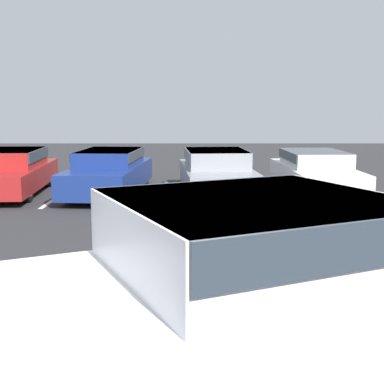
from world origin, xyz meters
The scene contains 10 objects.
ground_plane centered at (0.00, 0.00, 0.00)m, with size 60.00×60.00×0.00m, color #2D2D30.
stall_stripe_b centered at (-3.90, 10.30, 0.00)m, with size 0.12×4.51×0.01m, color white.
stall_stripe_c centered at (-1.08, 10.30, 0.00)m, with size 0.12×4.51×0.01m, color white.
stall_stripe_d centered at (1.73, 10.30, 0.00)m, with size 0.12×4.51×0.01m, color white.
stall_stripe_e centered at (4.55, 10.30, 0.00)m, with size 0.12×4.51×0.01m, color white.
pickup_truck centered at (0.52, -0.41, 0.89)m, with size 6.11×4.35×1.77m.
parked_sedan_a centered at (-5.36, 10.26, 0.66)m, with size 2.09×4.69×1.23m.
parked_sedan_b centered at (-2.55, 10.19, 0.66)m, with size 2.04×4.72×1.23m.
parked_sedan_c centered at (0.42, 10.10, 0.66)m, with size 2.12×4.51×1.24m.
parked_sedan_d centered at (3.17, 10.27, 0.63)m, with size 1.87×4.52×1.19m.
Camera 1 is at (-0.26, -4.50, 2.46)m, focal length 50.00 mm.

